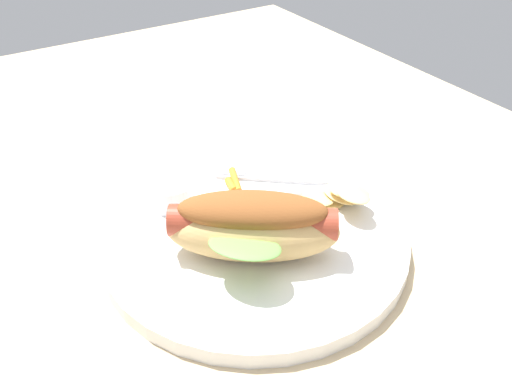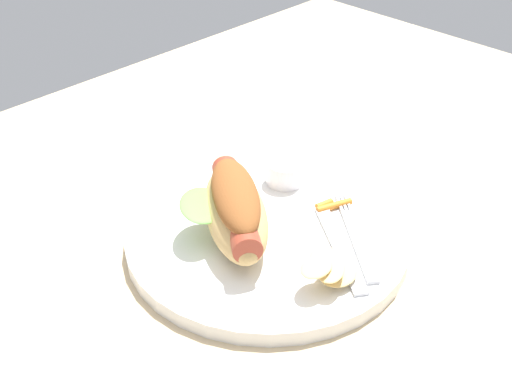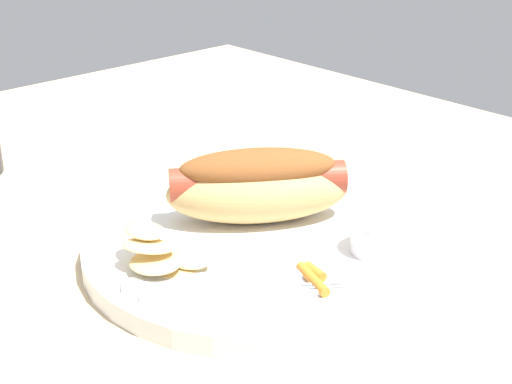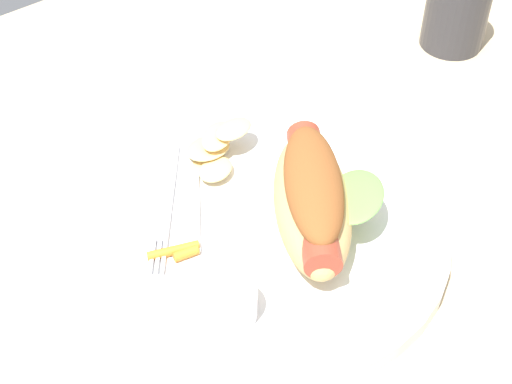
{
  "view_description": "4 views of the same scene",
  "coord_description": "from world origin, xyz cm",
  "px_view_note": "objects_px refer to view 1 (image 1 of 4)",
  "views": [
    {
      "loc": [
        35.81,
        -19.98,
        33.64
      ],
      "look_at": [
        2.52,
        1.08,
        5.67
      ],
      "focal_mm": 37.91,
      "sensor_mm": 36.0,
      "label": 1
    },
    {
      "loc": [
        41.9,
        37.93,
        43.23
      ],
      "look_at": [
        3.23,
        -0.36,
        5.94
      ],
      "focal_mm": 47.46,
      "sensor_mm": 36.0,
      "label": 2
    },
    {
      "loc": [
        -37.1,
        38.41,
        29.66
      ],
      "look_at": [
        2.39,
        1.91,
        5.94
      ],
      "focal_mm": 54.64,
      "sensor_mm": 36.0,
      "label": 3
    },
    {
      "loc": [
        -23.57,
        -30.93,
        47.04
      ],
      "look_at": [
        1.61,
        1.17,
        5.91
      ],
      "focal_mm": 54.17,
      "sensor_mm": 36.0,
      "label": 4
    }
  ],
  "objects_px": {
    "plate": "(255,236)",
    "hot_dog": "(253,225)",
    "sauce_ramekin": "(172,194)",
    "chips_pile": "(339,195)",
    "fork": "(286,179)",
    "carrot_garnish": "(234,182)",
    "knife": "(297,189)"
  },
  "relations": [
    {
      "from": "carrot_garnish",
      "to": "hot_dog",
      "type": "bearing_deg",
      "value": -21.55
    },
    {
      "from": "chips_pile",
      "to": "fork",
      "type": "bearing_deg",
      "value": -164.74
    },
    {
      "from": "plate",
      "to": "knife",
      "type": "height_order",
      "value": "knife"
    },
    {
      "from": "plate",
      "to": "hot_dog",
      "type": "xyz_separation_m",
      "value": [
        0.03,
        -0.02,
        0.04
      ]
    },
    {
      "from": "carrot_garnish",
      "to": "fork",
      "type": "bearing_deg",
      "value": 66.55
    },
    {
      "from": "plate",
      "to": "sauce_ramekin",
      "type": "bearing_deg",
      "value": -148.35
    },
    {
      "from": "knife",
      "to": "plate",
      "type": "bearing_deg",
      "value": 57.16
    },
    {
      "from": "fork",
      "to": "carrot_garnish",
      "type": "bearing_deg",
      "value": 15.29
    },
    {
      "from": "plate",
      "to": "sauce_ramekin",
      "type": "xyz_separation_m",
      "value": [
        -0.08,
        -0.05,
        0.02
      ]
    },
    {
      "from": "fork",
      "to": "chips_pile",
      "type": "height_order",
      "value": "chips_pile"
    },
    {
      "from": "knife",
      "to": "fork",
      "type": "bearing_deg",
      "value": -59.23
    },
    {
      "from": "sauce_ramekin",
      "to": "carrot_garnish",
      "type": "distance_m",
      "value": 0.07
    },
    {
      "from": "hot_dog",
      "to": "fork",
      "type": "distance_m",
      "value": 0.12
    },
    {
      "from": "hot_dog",
      "to": "fork",
      "type": "bearing_deg",
      "value": -104.27
    },
    {
      "from": "sauce_ramekin",
      "to": "carrot_garnish",
      "type": "height_order",
      "value": "sauce_ramekin"
    },
    {
      "from": "chips_pile",
      "to": "hot_dog",
      "type": "bearing_deg",
      "value": -82.33
    },
    {
      "from": "knife",
      "to": "sauce_ramekin",
      "type": "bearing_deg",
      "value": 12.65
    },
    {
      "from": "knife",
      "to": "chips_pile",
      "type": "relative_size",
      "value": 1.89
    },
    {
      "from": "hot_dog",
      "to": "sauce_ramekin",
      "type": "bearing_deg",
      "value": -39.65
    },
    {
      "from": "chips_pile",
      "to": "carrot_garnish",
      "type": "distance_m",
      "value": 0.11
    },
    {
      "from": "plate",
      "to": "fork",
      "type": "height_order",
      "value": "fork"
    },
    {
      "from": "plate",
      "to": "hot_dog",
      "type": "distance_m",
      "value": 0.05
    },
    {
      "from": "sauce_ramekin",
      "to": "carrot_garnish",
      "type": "xyz_separation_m",
      "value": [
        0.0,
        0.07,
        -0.01
      ]
    },
    {
      "from": "hot_dog",
      "to": "chips_pile",
      "type": "height_order",
      "value": "hot_dog"
    },
    {
      "from": "hot_dog",
      "to": "carrot_garnish",
      "type": "bearing_deg",
      "value": -76.66
    },
    {
      "from": "sauce_ramekin",
      "to": "chips_pile",
      "type": "distance_m",
      "value": 0.16
    },
    {
      "from": "hot_dog",
      "to": "chips_pile",
      "type": "relative_size",
      "value": 2.18
    },
    {
      "from": "fork",
      "to": "carrot_garnish",
      "type": "distance_m",
      "value": 0.06
    },
    {
      "from": "knife",
      "to": "chips_pile",
      "type": "distance_m",
      "value": 0.05
    },
    {
      "from": "sauce_ramekin",
      "to": "fork",
      "type": "height_order",
      "value": "sauce_ramekin"
    },
    {
      "from": "plate",
      "to": "chips_pile",
      "type": "height_order",
      "value": "chips_pile"
    },
    {
      "from": "fork",
      "to": "chips_pile",
      "type": "relative_size",
      "value": 1.65
    }
  ]
}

